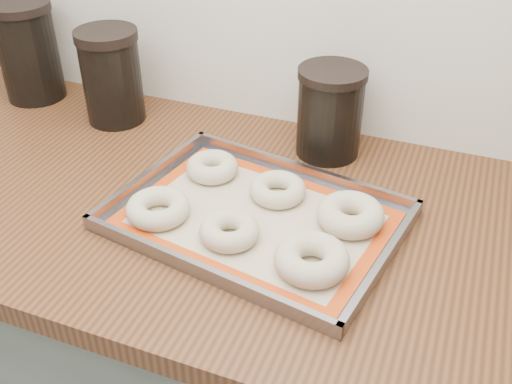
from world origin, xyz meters
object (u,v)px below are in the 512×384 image
at_px(baking_tray, 256,218).
at_px(bagel_front_left, 158,208).
at_px(bagel_front_right, 312,259).
at_px(bagel_back_mid, 278,189).
at_px(bagel_back_left, 212,167).
at_px(bagel_back_right, 351,215).
at_px(canister_left, 28,51).
at_px(bagel_front_mid, 229,231).
at_px(canister_mid, 112,76).
at_px(canister_right, 330,112).

distance_m(baking_tray, bagel_front_left, 0.16).
distance_m(bagel_front_right, bagel_back_mid, 0.19).
relative_size(bagel_back_left, bagel_back_right, 0.86).
distance_m(baking_tray, bagel_back_right, 0.16).
relative_size(bagel_front_right, canister_left, 0.52).
height_order(bagel_back_mid, bagel_back_right, bagel_back_right).
bearing_deg(bagel_back_right, bagel_back_left, 168.84).
bearing_deg(bagel_front_right, bagel_front_left, 173.25).
bearing_deg(bagel_front_right, bagel_front_mid, 171.67).
bearing_deg(canister_mid, canister_left, 172.88).
height_order(bagel_front_right, canister_mid, canister_mid).
bearing_deg(bagel_front_left, canister_right, 56.93).
xyz_separation_m(bagel_back_right, canister_right, (-0.10, 0.22, 0.06)).
xyz_separation_m(bagel_front_right, bagel_back_left, (-0.25, 0.18, -0.00)).
bearing_deg(bagel_back_right, bagel_front_left, -162.67).
relative_size(canister_left, canister_right, 1.25).
bearing_deg(bagel_front_left, bagel_back_left, 78.32).
bearing_deg(bagel_front_mid, bagel_front_right, -8.33).
bearing_deg(baking_tray, bagel_front_right, -34.82).
bearing_deg(bagel_back_left, bagel_back_right, -11.16).
xyz_separation_m(bagel_front_right, bagel_back_mid, (-0.11, 0.16, -0.00)).
distance_m(bagel_back_left, bagel_back_mid, 0.14).
relative_size(canister_mid, canister_right, 1.13).
distance_m(canister_left, canister_right, 0.70).
bearing_deg(bagel_back_mid, bagel_back_right, -12.59).
xyz_separation_m(bagel_front_left, bagel_front_mid, (0.13, -0.01, 0.00)).
bearing_deg(bagel_back_mid, bagel_front_left, -143.09).
relative_size(baking_tray, bagel_front_left, 4.77).
bearing_deg(bagel_front_left, bagel_back_right, 17.33).
bearing_deg(canister_left, canister_mid, -7.12).
xyz_separation_m(bagel_front_mid, bagel_front_right, (0.14, -0.02, 0.00)).
relative_size(bagel_front_mid, bagel_back_left, 1.01).
height_order(bagel_front_mid, bagel_back_left, same).
relative_size(bagel_back_mid, bagel_back_right, 0.89).
bearing_deg(bagel_back_right, canister_left, 164.62).
distance_m(bagel_back_right, canister_left, 0.83).
bearing_deg(bagel_front_right, canister_mid, 149.34).
bearing_deg(bagel_back_left, bagel_front_left, -101.68).
distance_m(bagel_back_mid, canister_right, 0.20).
relative_size(baking_tray, bagel_front_mid, 5.30).
height_order(baking_tray, canister_right, canister_right).
bearing_deg(canister_mid, bagel_front_right, -30.66).
height_order(bagel_front_mid, bagel_front_right, bagel_front_right).
relative_size(baking_tray, bagel_back_right, 4.61).
bearing_deg(bagel_back_left, bagel_front_mid, -57.15).
distance_m(bagel_front_mid, canister_left, 0.71).
bearing_deg(bagel_back_left, canister_mid, 154.85).
height_order(bagel_back_left, canister_mid, canister_mid).
distance_m(bagel_back_mid, bagel_back_right, 0.14).
xyz_separation_m(bagel_back_mid, canister_right, (0.04, 0.19, 0.07)).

